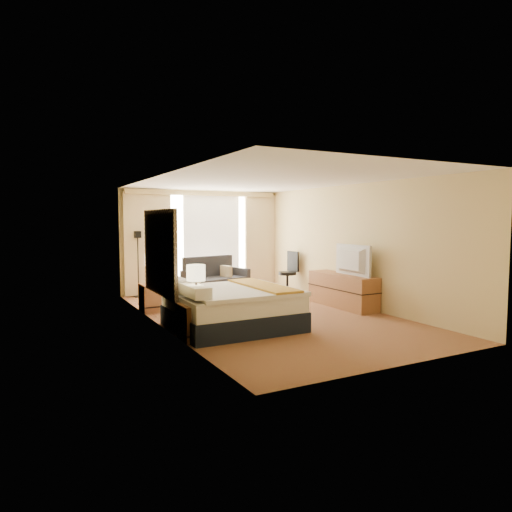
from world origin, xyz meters
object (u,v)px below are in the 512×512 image
media_dresser (342,290)px  loveseat (215,283)px  floor_lamp (138,251)px  television (349,260)px  lamp_right (152,261)px  nightstand_right (152,297)px  lamp_left (196,274)px  bed (232,307)px  nightstand_left (195,322)px  desk_chair (289,274)px

media_dresser → loveseat: bearing=125.3°
floor_lamp → television: bearing=-45.0°
media_dresser → floor_lamp: (-3.55, 3.26, 0.77)m
lamp_right → nightstand_right: bearing=-120.9°
nightstand_right → lamp_left: size_ratio=0.90×
nightstand_right → lamp_right: 0.75m
loveseat → lamp_left: size_ratio=2.75×
loveseat → nightstand_right: bearing=-162.0°
nightstand_right → loveseat: size_ratio=0.33×
bed → television: television is taller
nightstand_left → loveseat: loveseat is taller
nightstand_right → television: 4.09m
media_dresser → lamp_right: 4.03m
nightstand_right → loveseat: bearing=31.8°
lamp_left → lamp_right: bearing=90.3°
floor_lamp → television: 4.95m
lamp_right → media_dresser: bearing=-21.6°
nightstand_right → loveseat: (1.86, 1.15, 0.04)m
lamp_left → lamp_right: size_ratio=0.99×
lamp_left → television: 3.72m
desk_chair → television: bearing=-98.5°
loveseat → television: television is taller
nightstand_left → lamp_right: bearing=89.8°
nightstand_right → media_dresser: bearing=-21.4°
television → nightstand_right: bearing=67.4°
nightstand_right → desk_chair: size_ratio=0.52×
nightstand_left → media_dresser: size_ratio=0.31×
bed → lamp_left: bearing=-153.6°
bed → lamp_right: size_ratio=3.26×
nightstand_right → lamp_right: lamp_right is taller
media_dresser → lamp_right: lamp_right is taller
nightstand_right → desk_chair: 3.74m
media_dresser → lamp_right: bearing=158.4°
lamp_right → television: television is taller
nightstand_left → desk_chair: desk_chair is taller
media_dresser → television: 0.71m
nightstand_left → nightstand_right: bearing=90.0°
lamp_right → television: 4.02m
bed → television: (2.84, 0.40, 0.66)m
nightstand_left → loveseat: size_ratio=0.33×
nightstand_right → television: (3.65, -1.70, 0.74)m
nightstand_left → media_dresser: media_dresser is taller
desk_chair → lamp_right: bearing=-178.0°
bed → floor_lamp: size_ratio=1.27×
desk_chair → media_dresser: bearing=-97.2°
nightstand_left → loveseat: (1.86, 3.65, 0.04)m
loveseat → floor_lamp: bearing=145.1°
nightstand_right → lamp_left: (0.02, -2.49, 0.75)m
nightstand_left → lamp_right: 2.62m
bed → desk_chair: desk_chair is taller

